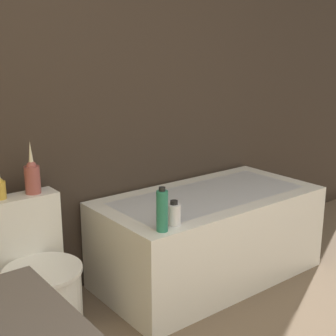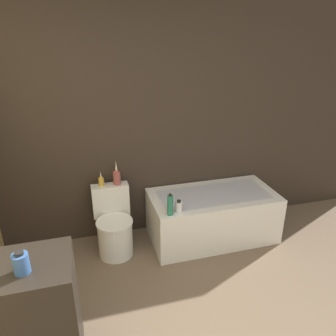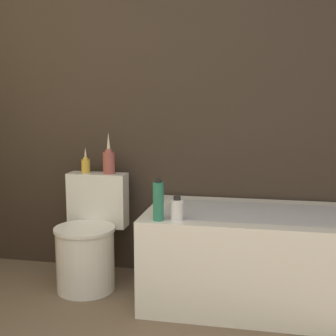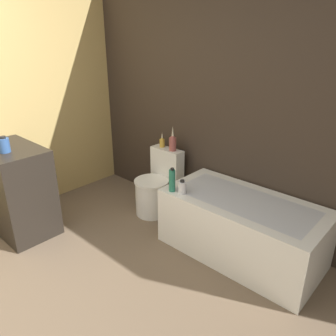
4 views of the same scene
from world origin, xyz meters
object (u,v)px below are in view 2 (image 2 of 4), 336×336
soap_bottle_glass (21,263)px  vase_gold (101,181)px  bathtub (212,215)px  vase_silver (117,176)px  shampoo_bottle_tall (170,205)px  shampoo_bottle_short (179,207)px  toilet (114,227)px

soap_bottle_glass → vase_gold: bearing=68.2°
bathtub → soap_bottle_glass: (-1.80, -1.24, 0.69)m
bathtub → vase_silver: vase_silver is taller
bathtub → shampoo_bottle_tall: size_ratio=6.18×
shampoo_bottle_tall → bathtub: bearing=26.0°
shampoo_bottle_short → toilet: bearing=154.8°
shampoo_bottle_short → soap_bottle_glass: bearing=-143.0°
toilet → shampoo_bottle_tall: shampoo_bottle_tall is taller
bathtub → toilet: bearing=178.1°
bathtub → vase_gold: bearing=169.1°
soap_bottle_glass → shampoo_bottle_short: soap_bottle_glass is taller
soap_bottle_glass → shampoo_bottle_tall: (1.21, 0.95, -0.30)m
vase_gold → shampoo_bottle_tall: (0.62, -0.52, -0.11)m
toilet → soap_bottle_glass: bearing=-117.7°
soap_bottle_glass → shampoo_bottle_tall: size_ratio=0.66×
toilet → soap_bottle_glass: (-0.67, -1.28, 0.67)m
bathtub → shampoo_bottle_short: (-0.49, -0.26, 0.33)m
shampoo_bottle_tall → shampoo_bottle_short: 0.11m
bathtub → shampoo_bottle_tall: 0.76m
toilet → shampoo_bottle_short: 0.77m
soap_bottle_glass → vase_silver: (0.76, 1.47, -0.16)m
vase_gold → vase_silver: size_ratio=0.62×
toilet → vase_gold: bearing=113.2°
toilet → vase_silver: vase_silver is taller
toilet → vase_silver: 0.55m
vase_gold → vase_silver: 0.17m
toilet → shampoo_bottle_short: toilet is taller
toilet → vase_gold: vase_gold is taller
vase_gold → shampoo_bottle_short: 0.88m
shampoo_bottle_tall → shampoo_bottle_short: shampoo_bottle_tall is taller
vase_silver → shampoo_bottle_tall: bearing=-48.7°
vase_gold → shampoo_bottle_tall: bearing=-40.2°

